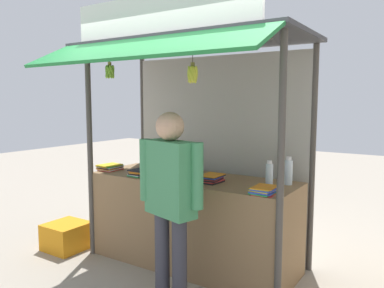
{
  "coord_description": "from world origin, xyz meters",
  "views": [
    {
      "loc": [
        2.13,
        -3.29,
        1.73
      ],
      "look_at": [
        0.0,
        0.0,
        1.28
      ],
      "focal_mm": 35.75,
      "sensor_mm": 36.0,
      "label": 1
    }
  ],
  "objects_px": {
    "water_bottle_far_right": "(269,175)",
    "banana_bunch_leftmost": "(193,74)",
    "magazine_stack_far_left": "(211,178)",
    "vendor_person": "(170,191)",
    "magazine_stack_mid_left": "(264,190)",
    "banana_bunch_rightmost": "(110,71)",
    "magazine_stack_rear_center": "(142,172)",
    "water_bottle_front_right": "(146,157)",
    "plastic_crate": "(67,236)",
    "water_bottle_back_left": "(188,160)",
    "water_bottle_back_right": "(160,160)",
    "magazine_stack_right": "(110,167)",
    "water_bottle_front_left": "(289,172)"
  },
  "relations": [
    {
      "from": "water_bottle_front_right",
      "to": "magazine_stack_mid_left",
      "type": "relative_size",
      "value": 0.92
    },
    {
      "from": "magazine_stack_mid_left",
      "to": "banana_bunch_leftmost",
      "type": "xyz_separation_m",
      "value": [
        -0.59,
        -0.22,
        0.99
      ]
    },
    {
      "from": "magazine_stack_right",
      "to": "water_bottle_back_right",
      "type": "bearing_deg",
      "value": 26.68
    },
    {
      "from": "water_bottle_back_right",
      "to": "banana_bunch_leftmost",
      "type": "relative_size",
      "value": 0.86
    },
    {
      "from": "water_bottle_far_right",
      "to": "banana_bunch_leftmost",
      "type": "xyz_separation_m",
      "value": [
        -0.52,
        -0.5,
        0.91
      ]
    },
    {
      "from": "water_bottle_back_left",
      "to": "banana_bunch_leftmost",
      "type": "relative_size",
      "value": 0.79
    },
    {
      "from": "magazine_stack_mid_left",
      "to": "water_bottle_front_left",
      "type": "bearing_deg",
      "value": 84.09
    },
    {
      "from": "magazine_stack_rear_center",
      "to": "banana_bunch_rightmost",
      "type": "distance_m",
      "value": 1.1
    },
    {
      "from": "water_bottle_back_right",
      "to": "magazine_stack_mid_left",
      "type": "bearing_deg",
      "value": -14.87
    },
    {
      "from": "water_bottle_front_right",
      "to": "plastic_crate",
      "type": "height_order",
      "value": "water_bottle_front_right"
    },
    {
      "from": "water_bottle_front_right",
      "to": "magazine_stack_right",
      "type": "distance_m",
      "value": 0.5
    },
    {
      "from": "water_bottle_front_right",
      "to": "magazine_stack_far_left",
      "type": "relative_size",
      "value": 0.88
    },
    {
      "from": "banana_bunch_rightmost",
      "to": "water_bottle_front_right",
      "type": "bearing_deg",
      "value": 104.98
    },
    {
      "from": "magazine_stack_right",
      "to": "banana_bunch_leftmost",
      "type": "distance_m",
      "value": 1.71
    },
    {
      "from": "water_bottle_front_left",
      "to": "plastic_crate",
      "type": "bearing_deg",
      "value": -164.29
    },
    {
      "from": "magazine_stack_far_left",
      "to": "banana_bunch_leftmost",
      "type": "height_order",
      "value": "banana_bunch_leftmost"
    },
    {
      "from": "water_bottle_front_left",
      "to": "plastic_crate",
      "type": "xyz_separation_m",
      "value": [
        -2.4,
        -0.68,
        -0.9
      ]
    },
    {
      "from": "water_bottle_back_left",
      "to": "water_bottle_back_right",
      "type": "distance_m",
      "value": 0.33
    },
    {
      "from": "magazine_stack_rear_center",
      "to": "plastic_crate",
      "type": "height_order",
      "value": "magazine_stack_rear_center"
    },
    {
      "from": "magazine_stack_right",
      "to": "plastic_crate",
      "type": "relative_size",
      "value": 0.63
    },
    {
      "from": "magazine_stack_far_left",
      "to": "vendor_person",
      "type": "bearing_deg",
      "value": -89.28
    },
    {
      "from": "water_bottle_far_right",
      "to": "banana_bunch_rightmost",
      "type": "distance_m",
      "value": 1.86
    },
    {
      "from": "water_bottle_far_right",
      "to": "vendor_person",
      "type": "xyz_separation_m",
      "value": [
        -0.54,
        -0.81,
        -0.06
      ]
    },
    {
      "from": "water_bottle_front_right",
      "to": "water_bottle_back_left",
      "type": "height_order",
      "value": "water_bottle_back_left"
    },
    {
      "from": "banana_bunch_rightmost",
      "to": "water_bottle_back_right",
      "type": "bearing_deg",
      "value": 75.05
    },
    {
      "from": "plastic_crate",
      "to": "magazine_stack_far_left",
      "type": "bearing_deg",
      "value": 11.66
    },
    {
      "from": "plastic_crate",
      "to": "water_bottle_back_left",
      "type": "bearing_deg",
      "value": 33.88
    },
    {
      "from": "water_bottle_back_right",
      "to": "plastic_crate",
      "type": "relative_size",
      "value": 0.62
    },
    {
      "from": "magazine_stack_far_left",
      "to": "magazine_stack_rear_center",
      "type": "bearing_deg",
      "value": -173.26
    },
    {
      "from": "magazine_stack_far_left",
      "to": "vendor_person",
      "type": "xyz_separation_m",
      "value": [
        0.01,
        -0.69,
        0.01
      ]
    },
    {
      "from": "water_bottle_front_left",
      "to": "banana_bunch_leftmost",
      "type": "distance_m",
      "value": 1.3
    },
    {
      "from": "water_bottle_back_left",
      "to": "magazine_stack_right",
      "type": "relative_size",
      "value": 0.9
    },
    {
      "from": "water_bottle_far_right",
      "to": "banana_bunch_rightmost",
      "type": "height_order",
      "value": "banana_bunch_rightmost"
    },
    {
      "from": "water_bottle_front_right",
      "to": "water_bottle_back_right",
      "type": "xyz_separation_m",
      "value": [
        0.37,
        -0.21,
        0.02
      ]
    },
    {
      "from": "vendor_person",
      "to": "magazine_stack_far_left",
      "type": "bearing_deg",
      "value": 106.71
    },
    {
      "from": "water_bottle_front_right",
      "to": "magazine_stack_rear_center",
      "type": "height_order",
      "value": "water_bottle_front_right"
    },
    {
      "from": "magazine_stack_rear_center",
      "to": "banana_bunch_rightmost",
      "type": "xyz_separation_m",
      "value": [
        -0.15,
        -0.28,
        1.05
      ]
    },
    {
      "from": "water_bottle_back_left",
      "to": "water_bottle_back_right",
      "type": "xyz_separation_m",
      "value": [
        -0.25,
        -0.22,
        0.01
      ]
    },
    {
      "from": "magazine_stack_mid_left",
      "to": "banana_bunch_rightmost",
      "type": "bearing_deg",
      "value": -172.19
    },
    {
      "from": "water_bottle_back_left",
      "to": "magazine_stack_right",
      "type": "height_order",
      "value": "water_bottle_back_left"
    },
    {
      "from": "magazine_stack_right",
      "to": "magazine_stack_mid_left",
      "type": "relative_size",
      "value": 1.1
    },
    {
      "from": "water_bottle_far_right",
      "to": "magazine_stack_rear_center",
      "type": "bearing_deg",
      "value": -170.93
    },
    {
      "from": "water_bottle_front_right",
      "to": "water_bottle_far_right",
      "type": "xyz_separation_m",
      "value": [
        1.72,
        -0.31,
        0.01
      ]
    },
    {
      "from": "banana_bunch_rightmost",
      "to": "vendor_person",
      "type": "xyz_separation_m",
      "value": [
        0.97,
        -0.31,
        -1.03
      ]
    },
    {
      "from": "magazine_stack_rear_center",
      "to": "water_bottle_front_left",
      "type": "bearing_deg",
      "value": 15.67
    },
    {
      "from": "magazine_stack_far_left",
      "to": "magazine_stack_rear_center",
      "type": "height_order",
      "value": "magazine_stack_far_left"
    },
    {
      "from": "water_bottle_back_left",
      "to": "magazine_stack_rear_center",
      "type": "xyz_separation_m",
      "value": [
        -0.25,
        -0.53,
        -0.08
      ]
    },
    {
      "from": "magazine_stack_right",
      "to": "magazine_stack_mid_left",
      "type": "bearing_deg",
      "value": -3.38
    },
    {
      "from": "water_bottle_front_left",
      "to": "magazine_stack_mid_left",
      "type": "relative_size",
      "value": 1.07
    },
    {
      "from": "water_bottle_far_right",
      "to": "banana_bunch_rightmost",
      "type": "relative_size",
      "value": 1.01
    }
  ]
}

